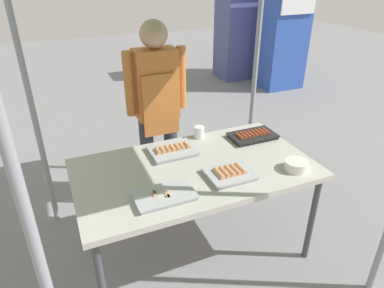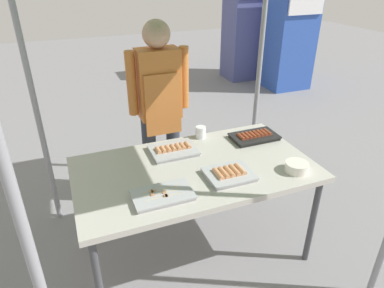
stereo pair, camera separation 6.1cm
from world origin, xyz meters
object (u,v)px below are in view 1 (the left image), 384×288
stall_table (195,173)px  neighbor_stall_left (283,34)px  tray_grilled_sausages (253,136)px  condiment_bowl (296,165)px  drink_cup_near_edge (199,132)px  tray_meat_skewers (164,196)px  neighbor_stall_right (243,21)px  tray_spring_rolls (173,150)px  vendor_woman (157,102)px  tray_pork_links (230,173)px

stall_table → neighbor_stall_left: (2.96, 3.08, 0.20)m
tray_grilled_sausages → condiment_bowl: condiment_bowl is taller
drink_cup_near_edge → tray_meat_skewers: bearing=-128.6°
stall_table → neighbor_stall_right: 4.72m
tray_meat_skewers → drink_cup_near_edge: size_ratio=3.82×
tray_grilled_sausages → neighbor_stall_right: neighbor_stall_right is taller
neighbor_stall_left → tray_spring_rolls: bearing=-136.8°
tray_meat_skewers → neighbor_stall_right: size_ratio=0.18×
tray_meat_skewers → condiment_bowl: bearing=-2.9°
tray_spring_rolls → tray_meat_skewers: bearing=-115.4°
neighbor_stall_right → condiment_bowl: bearing=-116.1°
tray_meat_skewers → vendor_woman: bearing=73.8°
condiment_bowl → neighbor_stall_left: size_ratio=0.09×
tray_pork_links → neighbor_stall_left: (2.80, 3.28, 0.13)m
neighbor_stall_left → neighbor_stall_right: bearing=110.6°
tray_pork_links → neighbor_stall_left: size_ratio=0.17×
stall_table → neighbor_stall_left: 4.28m
neighbor_stall_left → vendor_woman: bearing=-142.1°
tray_meat_skewers → tray_spring_rolls: 0.54m
tray_grilled_sausages → drink_cup_near_edge: bearing=155.6°
condiment_bowl → neighbor_stall_right: (2.05, 4.18, 0.23)m
vendor_woman → tray_spring_rolls: bearing=83.0°
condiment_bowl → drink_cup_near_edge: bearing=120.0°
drink_cup_near_edge → vendor_woman: vendor_woman is taller
tray_grilled_sausages → stall_table: bearing=-159.6°
neighbor_stall_left → neighbor_stall_right: 0.87m
stall_table → vendor_woman: size_ratio=1.00×
vendor_woman → neighbor_stall_right: neighbor_stall_right is taller
vendor_woman → tray_grilled_sausages: bearing=136.8°
tray_pork_links → neighbor_stall_left: 4.31m
condiment_bowl → neighbor_stall_left: neighbor_stall_left is taller
neighbor_stall_right → neighbor_stall_left: bearing=-69.4°
tray_meat_skewers → tray_pork_links: tray_pork_links is taller
tray_grilled_sausages → neighbor_stall_right: bearing=60.6°
tray_pork_links → vendor_woman: size_ratio=0.19×
condiment_bowl → tray_pork_links: bearing=167.3°
stall_table → tray_spring_rolls: bearing=106.6°
stall_table → tray_grilled_sausages: (0.59, 0.22, 0.07)m
tray_grilled_sausages → tray_spring_rolls: bearing=178.2°
stall_table → tray_meat_skewers: 0.40m
drink_cup_near_edge → tray_spring_rolls: bearing=-151.4°
tray_pork_links → drink_cup_near_edge: (0.05, 0.59, 0.02)m
neighbor_stall_left → neighbor_stall_right: size_ratio=0.89×
tray_grilled_sausages → tray_spring_rolls: size_ratio=1.10×
tray_meat_skewers → neighbor_stall_right: bearing=54.4°
tray_grilled_sausages → tray_spring_rolls: tray_spring_rolls is taller
tray_meat_skewers → tray_spring_rolls: size_ratio=1.08×
tray_grilled_sausages → tray_meat_skewers: bearing=-152.3°
neighbor_stall_right → vendor_woman: bearing=-130.5°
stall_table → vendor_woman: 0.82m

